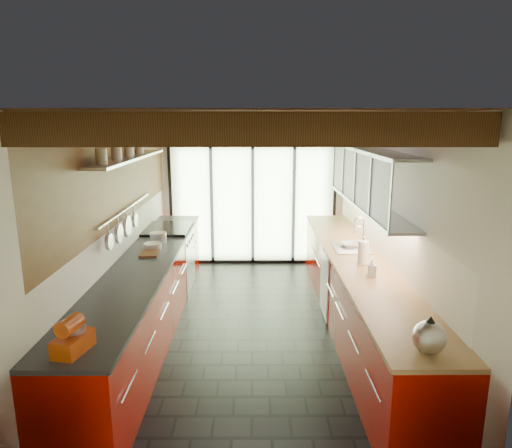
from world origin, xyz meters
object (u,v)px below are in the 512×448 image
Objects in this scene: stand_mixer at (73,337)px; kettle at (429,335)px; paper_towel at (363,253)px; soap_bottle at (372,267)px; bowl at (350,245)px.

stand_mixer is 1.13× the size of kettle.
paper_towel reaches higher than soap_bottle.
soap_bottle is at bearing -90.00° from paper_towel.
stand_mixer is at bearing 179.83° from kettle.
paper_towel is at bearing 90.00° from kettle.
stand_mixer is 3.73m from bowl.
paper_towel reaches higher than stand_mixer.
kettle is 2.74m from bowl.
kettle is 1.24× the size of bowl.
stand_mixer reaches higher than soap_bottle.
bowl is (2.54, 2.73, -0.08)m from stand_mixer.
paper_towel is 1.34× the size of bowl.
soap_bottle is (-0.00, -0.42, -0.04)m from paper_towel.
kettle is at bearing -90.00° from bowl.
kettle reaches higher than bowl.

